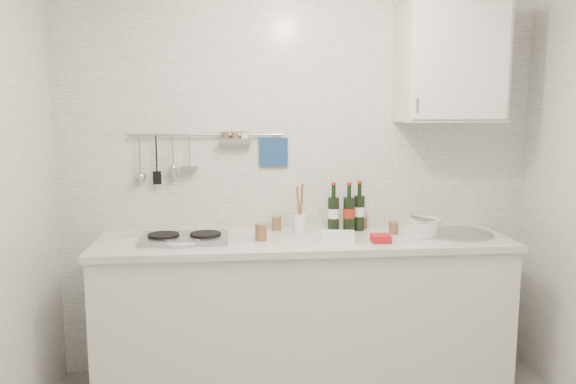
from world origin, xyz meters
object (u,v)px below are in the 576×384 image
object	(u,v)px
wall_cabinet	(450,64)
plate_stack_sink	(422,227)
plate_stack_hob	(182,240)
utensil_crock	(300,221)
wine_bottles	(347,207)

from	to	relation	value
wall_cabinet	plate_stack_sink	size ratio (longest dim) A/B	2.81
plate_stack_hob	plate_stack_sink	distance (m)	1.44
plate_stack_sink	utensil_crock	world-z (taller)	utensil_crock
plate_stack_hob	plate_stack_sink	xyz separation A→B (m)	(1.44, 0.06, 0.03)
wine_bottles	plate_stack_hob	bearing A→B (deg)	-169.13
wall_cabinet	plate_stack_hob	bearing A→B (deg)	-174.38
wine_bottles	utensil_crock	distance (m)	0.31
wall_cabinet	wine_bottles	xyz separation A→B (m)	(-0.61, 0.03, -0.87)
wall_cabinet	plate_stack_sink	xyz separation A→B (m)	(-0.18, -0.10, -0.98)
plate_stack_hob	wine_bottles	world-z (taller)	wine_bottles
plate_stack_hob	wine_bottles	xyz separation A→B (m)	(1.00, 0.19, 0.14)
plate_stack_hob	plate_stack_sink	bearing A→B (deg)	2.22
wine_bottles	utensil_crock	world-z (taller)	wine_bottles
wall_cabinet	plate_stack_hob	world-z (taller)	wall_cabinet
plate_stack_hob	utensil_crock	distance (m)	0.73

